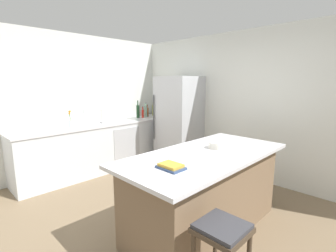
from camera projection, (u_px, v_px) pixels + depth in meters
name	position (u px, v px, depth m)	size (l,w,h in m)	color
ground_plane	(150.00, 221.00, 3.06)	(7.20, 7.20, 0.00)	#7A664C
wall_rear	(243.00, 105.00, 4.40)	(6.00, 0.10, 2.60)	silver
wall_left	(62.00, 105.00, 4.52)	(0.10, 6.00, 2.60)	silver
counter_run_left	(101.00, 147.00, 4.79)	(0.69, 3.15, 0.93)	silver
kitchen_island	(205.00, 191.00, 2.84)	(0.99, 2.12, 0.92)	#7A6047
refrigerator	(179.00, 122.00, 5.01)	(0.79, 0.74, 1.82)	#B7BABF
bar_stool	(222.00, 240.00, 1.83)	(0.36, 0.36, 0.68)	#473828
sink_faucet	(84.00, 117.00, 4.51)	(0.15, 0.05, 0.30)	silver
flower_vase	(70.00, 122.00, 4.23)	(0.07, 0.07, 0.31)	silver
paper_towel_roll	(103.00, 116.00, 4.75)	(0.14, 0.14, 0.31)	gray
olive_oil_bottle	(153.00, 110.00, 5.75)	(0.06, 0.06, 0.32)	olive
whiskey_bottle	(155.00, 112.00, 5.57)	(0.09, 0.09, 0.32)	brown
vinegar_bottle	(147.00, 112.00, 5.63)	(0.06, 0.06, 0.27)	#994C23
gin_bottle	(146.00, 111.00, 5.52)	(0.07, 0.07, 0.33)	#8CB79E
hot_sauce_bottle	(143.00, 113.00, 5.44)	(0.05, 0.05, 0.25)	red
wine_bottle	(138.00, 111.00, 5.42)	(0.07, 0.07, 0.38)	#19381E
cookbook_stack	(171.00, 166.00, 2.27)	(0.25, 0.18, 0.05)	#334770
mixing_bowl	(217.00, 145.00, 2.96)	(0.20, 0.20, 0.07)	silver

